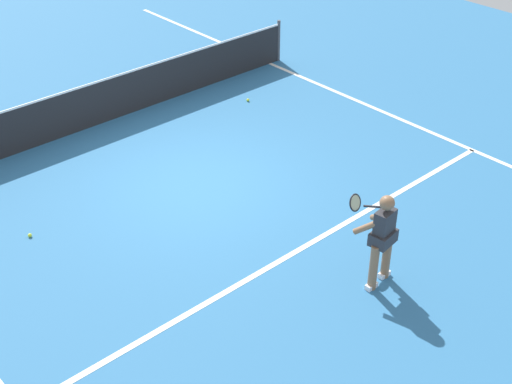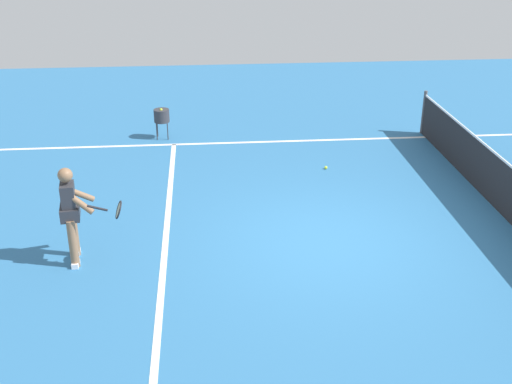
% 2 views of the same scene
% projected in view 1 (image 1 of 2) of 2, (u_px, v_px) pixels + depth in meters
% --- Properties ---
extents(ground_plane, '(25.59, 25.59, 0.00)m').
position_uv_depth(ground_plane, '(199.00, 184.00, 13.07)').
color(ground_plane, teal).
extents(service_line_marking, '(9.70, 0.10, 0.01)m').
position_uv_depth(service_line_marking, '(300.00, 249.00, 11.41)').
color(service_line_marking, white).
rests_on(service_line_marking, ground).
extents(sideline_right_marking, '(0.10, 17.68, 0.01)m').
position_uv_depth(sideline_right_marking, '(370.00, 106.00, 15.78)').
color(sideline_right_marking, white).
rests_on(sideline_right_marking, ground).
extents(court_net, '(10.38, 0.08, 1.05)m').
position_uv_depth(court_net, '(100.00, 102.00, 14.86)').
color(court_net, '#4C4C51').
rests_on(court_net, ground).
extents(tennis_player, '(0.73, 1.00, 1.55)m').
position_uv_depth(tennis_player, '(382.00, 236.00, 10.30)').
color(tennis_player, '#8C6647').
rests_on(tennis_player, ground).
extents(tennis_ball_near, '(0.07, 0.07, 0.07)m').
position_uv_depth(tennis_ball_near, '(30.00, 235.00, 11.68)').
color(tennis_ball_near, '#D1E533').
rests_on(tennis_ball_near, ground).
extents(tennis_ball_mid, '(0.07, 0.07, 0.07)m').
position_uv_depth(tennis_ball_mid, '(248.00, 100.00, 15.99)').
color(tennis_ball_mid, '#D1E533').
rests_on(tennis_ball_mid, ground).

